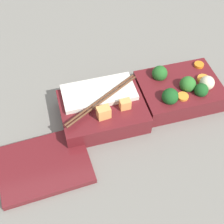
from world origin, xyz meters
TOP-DOWN VIEW (x-y plane):
  - ground_plane at (0.00, 0.00)m, footprint 3.00×3.00m
  - bento_tray_vegetable at (-0.10, -0.01)m, footprint 0.20×0.15m
  - bento_tray_rice at (0.10, -0.01)m, footprint 0.20×0.15m
  - bento_lid at (0.26, 0.10)m, footprint 0.20×0.16m

SIDE VIEW (x-z plane):
  - ground_plane at x=0.00m, z-range 0.00..0.00m
  - bento_lid at x=0.26m, z-range 0.00..0.01m
  - bento_tray_rice at x=0.10m, z-range -0.01..0.07m
  - bento_tray_vegetable at x=-0.10m, z-range -0.01..0.07m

